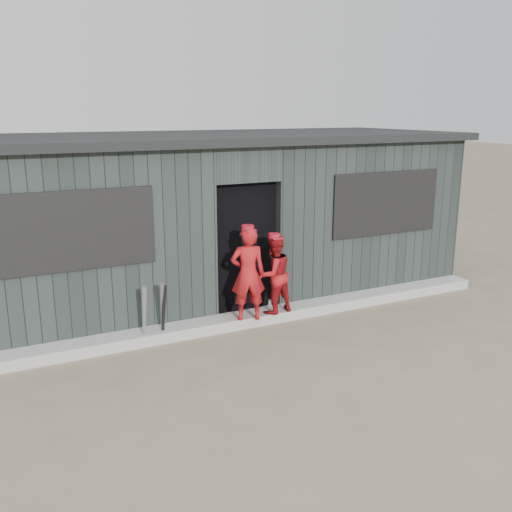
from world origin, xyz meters
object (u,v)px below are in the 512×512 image
player_grey_back (268,273)px  dugout (210,216)px  bat_left (144,316)px  bat_right (163,313)px  player_red_right (274,274)px  bat_mid (162,311)px  player_red_left (248,274)px

player_grey_back → dugout: size_ratio=0.14×
bat_left → bat_right: size_ratio=1.07×
player_red_right → player_grey_back: size_ratio=1.00×
bat_mid → player_red_left: player_red_left is taller
bat_mid → player_red_left: 1.27m
bat_right → player_red_right: bearing=0.3°
player_red_right → player_grey_back: player_red_right is taller
bat_mid → bat_right: 0.03m
bat_mid → dugout: 2.42m
player_grey_back → player_red_left: bearing=64.7°
bat_left → player_red_left: (1.47, -0.02, 0.38)m
bat_left → player_red_right: player_red_right is taller
dugout → bat_mid: bearing=-128.5°
bat_left → player_grey_back: 2.22m
bat_left → dugout: bearing=47.9°
bat_left → bat_right: bearing=12.3°
bat_right → dugout: size_ratio=0.10×
bat_right → dugout: bearing=51.9°
dugout → player_grey_back: bearing=-69.4°
player_red_left → player_grey_back: bearing=-119.1°
bat_mid → bat_right: bat_mid is taller
player_red_left → player_red_right: player_red_left is taller
bat_left → player_red_left: player_red_left is taller
player_grey_back → bat_mid: bearing=36.3°
player_grey_back → dugout: dugout is taller
bat_left → player_red_left: bearing=-0.7°
bat_left → dugout: size_ratio=0.10×
player_red_left → player_red_right: 0.47m
bat_left → bat_mid: size_ratio=1.00×
bat_mid → player_grey_back: size_ratio=0.76×
bat_left → player_red_right: bearing=2.0°
bat_right → player_grey_back: bearing=17.6°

